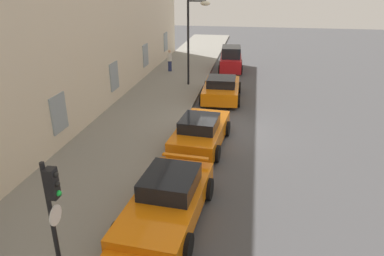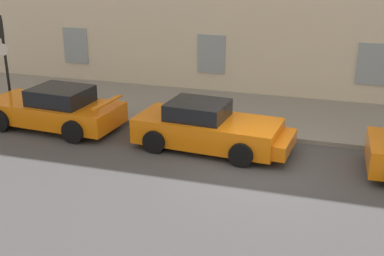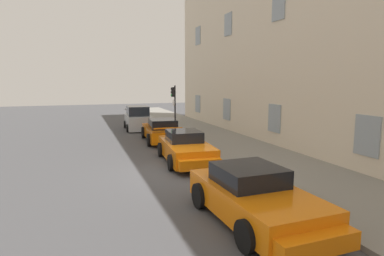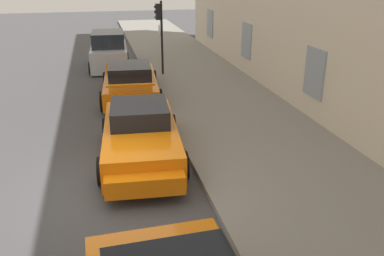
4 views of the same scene
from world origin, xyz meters
TOP-DOWN VIEW (x-y plane):
  - ground_plane at (0.00, 0.00)m, footprint 80.00×80.00m
  - sidewalk at (0.00, 4.15)m, footprint 60.00×4.38m
  - sportscar_red_lead at (-6.93, 1.03)m, footprint 4.91×2.34m
  - sportscar_yellow_flank at (-1.43, 0.81)m, footprint 4.61×2.28m
  - traffic_light at (-9.71, 2.62)m, footprint 0.44×0.36m

SIDE VIEW (x-z plane):
  - ground_plane at x=0.00m, z-range 0.00..0.00m
  - sidewalk at x=0.00m, z-range 0.00..0.14m
  - sportscar_yellow_flank at x=-1.43m, z-range -0.08..1.28m
  - sportscar_red_lead at x=-6.93m, z-range -0.07..1.29m
  - traffic_light at x=-9.71m, z-range 0.71..3.86m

